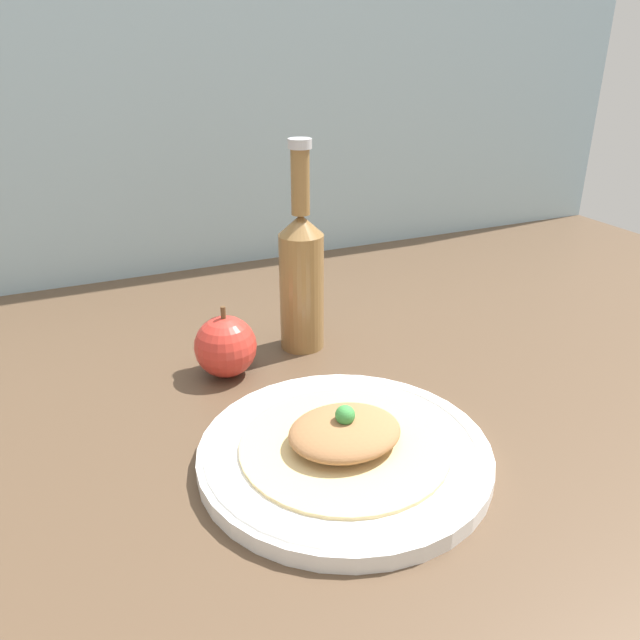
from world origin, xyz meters
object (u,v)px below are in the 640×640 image
object	(u,v)px
plated_food	(345,436)
cider_bottle	(301,275)
plate	(344,452)
apple	(226,346)

from	to	relation	value
plated_food	cider_bottle	size ratio (longest dim) A/B	0.75
plate	plated_food	bearing A→B (deg)	90.00
plate	apple	xyz separation A→B (cm)	(-5.70, 22.47, 2.82)
apple	plate	bearing A→B (deg)	-75.76
plate	cider_bottle	size ratio (longest dim) A/B	1.05
plate	plated_food	size ratio (longest dim) A/B	1.40
plate	plated_food	world-z (taller)	plated_food
plated_food	apple	bearing A→B (deg)	104.24
plated_food	cider_bottle	distance (cm)	27.82
plated_food	apple	xyz separation A→B (cm)	(-5.70, 22.47, 0.91)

